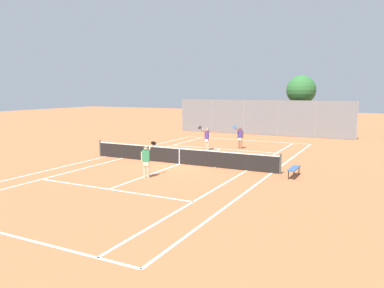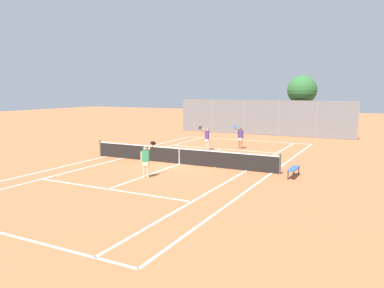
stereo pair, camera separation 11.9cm
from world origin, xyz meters
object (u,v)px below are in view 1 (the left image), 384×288
object	(u,v)px
player_near_side	(146,159)
loose_tennis_ball_5	(292,150)
tennis_net	(179,155)
player_far_right	(240,136)
player_far_left	(207,137)
loose_tennis_ball_3	(266,143)
loose_tennis_ball_2	(267,166)
tree_behind_left	(301,91)
loose_tennis_ball_4	(259,165)
loose_tennis_ball_1	(215,167)
loose_tennis_ball_0	(190,142)
courtside_bench	(294,169)

from	to	relation	value
player_near_side	loose_tennis_ball_5	size ratio (longest dim) A/B	26.88
tennis_net	player_far_right	distance (m)	7.27
player_far_left	loose_tennis_ball_3	world-z (taller)	player_far_left
loose_tennis_ball_2	tree_behind_left	world-z (taller)	tree_behind_left
player_far_left	loose_tennis_ball_4	world-z (taller)	player_far_left
player_near_side	loose_tennis_ball_5	world-z (taller)	player_near_side
loose_tennis_ball_1	loose_tennis_ball_5	world-z (taller)	same
player_near_side	loose_tennis_ball_3	size ratio (longest dim) A/B	26.88
player_near_side	loose_tennis_ball_5	distance (m)	12.82
player_near_side	loose_tennis_ball_5	xyz separation A→B (m)	(4.57, 11.94, -0.89)
loose_tennis_ball_3	loose_tennis_ball_4	xyz separation A→B (m)	(2.05, -8.87, 0.00)
player_far_left	loose_tennis_ball_1	distance (m)	6.45
player_far_right	loose_tennis_ball_1	xyz separation A→B (m)	(1.15, -7.29, -0.89)
loose_tennis_ball_5	loose_tennis_ball_0	bearing A→B (deg)	176.33
player_far_left	loose_tennis_ball_0	size ratio (longest dim) A/B	26.88
loose_tennis_ball_0	tree_behind_left	size ratio (longest dim) A/B	0.01
loose_tennis_ball_0	loose_tennis_ball_4	bearing A→B (deg)	-40.59
tennis_net	loose_tennis_ball_5	world-z (taller)	tennis_net
loose_tennis_ball_0	loose_tennis_ball_1	world-z (taller)	same
tennis_net	loose_tennis_ball_3	size ratio (longest dim) A/B	181.82
loose_tennis_ball_2	loose_tennis_ball_4	distance (m)	0.52
courtside_bench	player_far_right	bearing A→B (deg)	126.35
player_far_right	loose_tennis_ball_5	xyz separation A→B (m)	(3.62, 0.97, -0.89)
player_near_side	tree_behind_left	size ratio (longest dim) A/B	0.31
player_far_left	player_far_right	world-z (taller)	same
loose_tennis_ball_1	tree_behind_left	bearing A→B (deg)	87.38
loose_tennis_ball_2	loose_tennis_ball_3	size ratio (longest dim) A/B	1.00
loose_tennis_ball_2	courtside_bench	bearing A→B (deg)	-45.43
loose_tennis_ball_4	loose_tennis_ball_5	size ratio (longest dim) A/B	1.00
player_near_side	loose_tennis_ball_1	bearing A→B (deg)	60.17
tennis_net	courtside_bench	bearing A→B (deg)	-2.92
loose_tennis_ball_0	loose_tennis_ball_4	distance (m)	10.63
player_near_side	loose_tennis_ball_3	distance (m)	14.61
player_far_right	loose_tennis_ball_2	xyz separation A→B (m)	(3.58, -5.54, -0.89)
loose_tennis_ball_0	loose_tennis_ball_2	distance (m)	11.11
loose_tennis_ball_2	loose_tennis_ball_4	world-z (taller)	same
courtside_bench	player_far_left	bearing A→B (deg)	141.97
loose_tennis_ball_3	loose_tennis_ball_5	xyz separation A→B (m)	(2.59, -2.51, 0.00)
player_far_left	player_far_right	size ratio (longest dim) A/B	1.00
loose_tennis_ball_1	player_near_side	bearing A→B (deg)	-119.83
loose_tennis_ball_1	loose_tennis_ball_5	xyz separation A→B (m)	(2.46, 8.26, 0.00)
player_far_right	loose_tennis_ball_3	distance (m)	3.74
loose_tennis_ball_2	loose_tennis_ball_0	bearing A→B (deg)	140.56
tennis_net	loose_tennis_ball_4	world-z (taller)	tennis_net
loose_tennis_ball_3	player_near_side	bearing A→B (deg)	-97.83
player_near_side	courtside_bench	world-z (taller)	player_near_side
loose_tennis_ball_3	loose_tennis_ball_4	distance (m)	9.11
player_far_right	loose_tennis_ball_3	world-z (taller)	player_far_right
player_far_right	loose_tennis_ball_5	size ratio (longest dim) A/B	26.88
loose_tennis_ball_1	tree_behind_left	xyz separation A→B (m)	(0.87, 19.00, 4.23)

